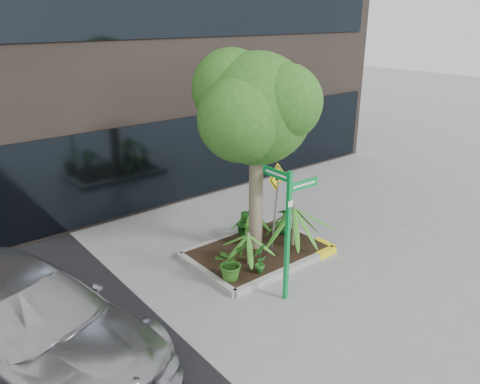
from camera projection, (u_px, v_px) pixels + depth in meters
ground at (259, 262)px, 11.33m from camera, size 80.00×80.00×0.00m
planter at (259, 251)px, 11.62m from camera, size 3.35×2.36×0.15m
tree at (256, 109)px, 10.57m from camera, size 3.30×2.93×4.95m
palm_front at (294, 208)px, 11.50m from camera, size 1.21×1.21×1.34m
palm_left at (248, 235)px, 10.71m from camera, size 0.88×0.88×0.98m
palm_back at (251, 211)px, 12.23m from camera, size 0.79×0.79×0.88m
parked_car at (25, 321)px, 7.81m from camera, size 3.96×6.12×1.65m
shrub_a at (230, 262)px, 10.21m from camera, size 0.95×0.95×0.79m
shrub_b at (285, 221)px, 12.36m from camera, size 0.56×0.56×0.71m
shrub_c at (260, 258)px, 10.46m from camera, size 0.52×0.52×0.70m
shrub_d at (245, 222)px, 12.21m from camera, size 0.60×0.60×0.78m
street_sign_post at (288, 221)px, 9.33m from camera, size 0.84×0.83×2.82m
cattle_sign at (276, 193)px, 11.02m from camera, size 0.68×0.23×2.27m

